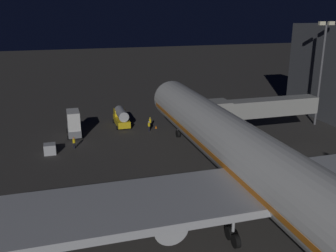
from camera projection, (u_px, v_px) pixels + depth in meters
name	position (u px, v px, depth m)	size (l,w,h in m)	color
ground_plane	(225.00, 186.00, 44.66)	(320.00, 320.00, 0.00)	#383533
airliner_at_gate	(279.00, 181.00, 33.39)	(52.88, 71.05, 20.02)	silver
jet_bridge	(253.00, 108.00, 56.82)	(17.89, 3.40, 7.07)	#9E9E99
apron_floodlight_mast	(321.00, 67.00, 64.81)	(2.90, 0.50, 17.75)	#59595E
catering_truck	(74.00, 124.00, 61.16)	(2.36, 5.27, 4.31)	slate
fuel_tanker	(121.00, 117.00, 66.68)	(2.46, 5.86, 3.15)	yellow
baggage_container_mid_row	(50.00, 149.00, 54.08)	(1.65, 1.65, 1.47)	#B7BABF
ground_crew_by_belt_loader	(74.00, 142.00, 56.09)	(0.40, 0.40, 1.74)	black
ground_crew_marshaller_fwd	(150.00, 122.00, 66.06)	(0.40, 0.40, 1.79)	black
ground_crew_under_port_wing	(149.00, 126.00, 63.80)	(0.40, 0.40, 1.76)	black
traffic_cone_nose_port	(180.00, 125.00, 66.78)	(0.36, 0.36, 0.55)	orange
traffic_cone_nose_starboard	(156.00, 127.00, 65.59)	(0.36, 0.36, 0.55)	orange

